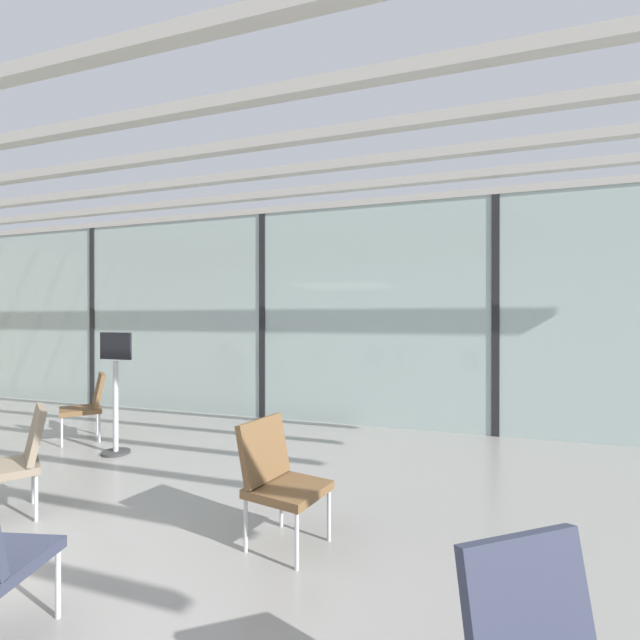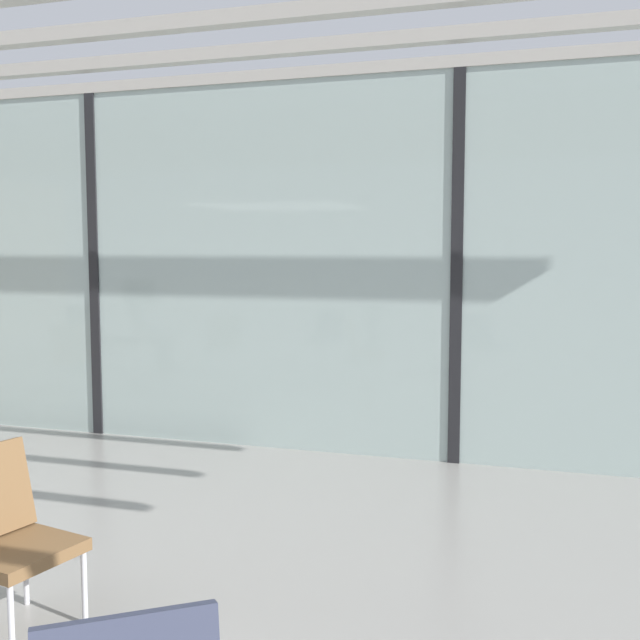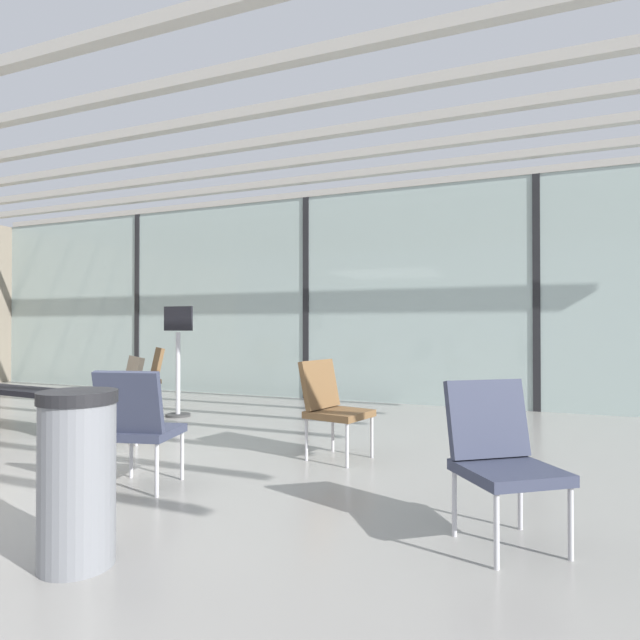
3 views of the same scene
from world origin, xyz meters
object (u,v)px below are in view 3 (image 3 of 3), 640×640
(lounge_chair_5, at_px, (500,451))
(info_sign, at_px, (178,364))
(trash_bin, at_px, (77,477))
(lounge_chair_2, at_px, (331,403))
(lounge_chair_3, at_px, (137,421))
(parked_airplane, at_px, (420,289))
(lounge_chair_4, at_px, (119,394))
(lounge_chair_6, at_px, (148,374))
(waiting_bench, at_px, (19,398))

(lounge_chair_5, xyz_separation_m, info_sign, (-4.18, 2.63, 0.18))
(trash_bin, relative_size, info_sign, 0.60)
(lounge_chair_2, bearing_deg, trash_bin, -176.41)
(lounge_chair_3, height_order, info_sign, info_sign)
(parked_airplane, bearing_deg, lounge_chair_2, -83.14)
(lounge_chair_3, distance_m, trash_bin, 1.21)
(lounge_chair_2, height_order, info_sign, info_sign)
(parked_airplane, xyz_separation_m, trash_bin, (0.71, -11.49, -1.69))
(lounge_chair_2, distance_m, lounge_chair_4, 2.21)
(lounge_chair_6, xyz_separation_m, waiting_bench, (-0.31, -1.79, -0.13))
(lounge_chair_4, xyz_separation_m, lounge_chair_6, (-1.27, 1.91, 0.00))
(parked_airplane, bearing_deg, lounge_chair_5, -75.86)
(lounge_chair_3, xyz_separation_m, lounge_chair_4, (-1.25, 1.14, 0.00))
(waiting_bench, relative_size, trash_bin, 1.78)
(lounge_chair_2, xyz_separation_m, lounge_chair_6, (-3.46, 1.64, 0.00))
(lounge_chair_4, bearing_deg, lounge_chair_2, 42.72)
(lounge_chair_2, bearing_deg, lounge_chair_6, 76.87)
(lounge_chair_6, bearing_deg, lounge_chair_4, -15.28)
(info_sign, bearing_deg, lounge_chair_5, -32.18)
(lounge_chair_5, xyz_separation_m, lounge_chair_6, (-4.99, 3.00, 0.00))
(parked_airplane, distance_m, lounge_chair_4, 9.49)
(lounge_chair_5, distance_m, info_sign, 4.94)
(waiting_bench, bearing_deg, lounge_chair_2, -173.00)
(trash_bin, bearing_deg, lounge_chair_6, 126.86)
(trash_bin, bearing_deg, waiting_bench, 145.62)
(lounge_chair_4, distance_m, info_sign, 1.62)
(info_sign, bearing_deg, parked_airplane, 78.55)
(lounge_chair_6, bearing_deg, info_sign, 16.54)
(info_sign, bearing_deg, trash_bin, -58.71)
(waiting_bench, height_order, info_sign, info_sign)
(lounge_chair_3, distance_m, lounge_chair_4, 1.69)
(parked_airplane, relative_size, lounge_chair_4, 16.14)
(trash_bin, distance_m, info_sign, 4.39)
(parked_airplane, relative_size, waiting_bench, 9.20)
(lounge_chair_6, xyz_separation_m, info_sign, (0.81, -0.37, 0.18))
(lounge_chair_3, xyz_separation_m, waiting_bench, (-2.83, 1.26, -0.13))
(parked_airplane, distance_m, trash_bin, 11.64)
(parked_airplane, distance_m, lounge_chair_6, 7.92)
(waiting_bench, bearing_deg, lounge_chair_3, 160.62)
(lounge_chair_4, height_order, lounge_chair_6, same)
(lounge_chair_2, xyz_separation_m, waiting_bench, (-3.78, -0.15, -0.13))
(lounge_chair_3, distance_m, lounge_chair_6, 3.96)
(lounge_chair_4, bearing_deg, lounge_chair_5, 19.24)
(trash_bin, height_order, info_sign, info_sign)
(trash_bin, bearing_deg, lounge_chair_5, 30.40)
(lounge_chair_3, relative_size, lounge_chair_5, 1.00)
(parked_airplane, bearing_deg, lounge_chair_4, -96.78)
(parked_airplane, height_order, info_sign, parked_airplane)
(lounge_chair_6, bearing_deg, parked_airplane, 113.20)
(waiting_bench, bearing_deg, lounge_chair_4, -179.70)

